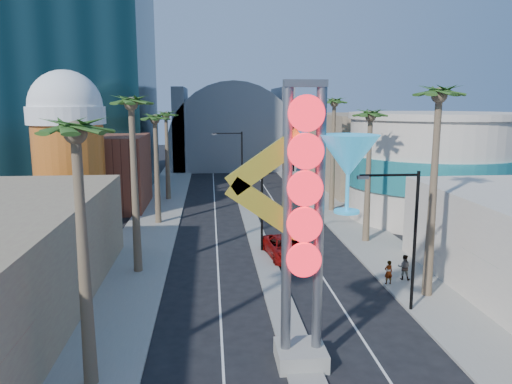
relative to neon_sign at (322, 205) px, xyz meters
name	(u,v)px	position (x,y,z in m)	size (l,w,h in m)	color
sidewalk_west	(159,212)	(-10.32, 32.04, -7.23)	(5.00, 100.00, 0.15)	gray
sidewalk_east	(334,208)	(8.68, 32.04, -7.23)	(5.00, 100.00, 0.15)	gray
median	(246,205)	(-0.82, 35.04, -7.23)	(1.60, 84.00, 0.15)	gray
brick_filler_west	(100,172)	(-16.82, 35.04, -3.31)	(10.00, 10.00, 8.00)	brown
filler_east	(358,152)	(15.18, 45.04, -2.31)	(10.00, 20.00, 10.00)	#8C705A
beer_mug	(68,143)	(-17.82, 27.04, 0.54)	(7.00, 7.00, 14.50)	#AB6016
turquoise_building	(431,167)	(17.18, 27.04, -2.06)	(16.60, 16.60, 10.60)	beige
canopy	(232,143)	(-0.82, 69.04, -3.00)	(22.00, 16.00, 22.00)	slate
neon_sign	(322,205)	(0.00, 0.00, 0.00)	(6.53, 2.60, 12.55)	gray
streetlight_0	(269,191)	(-0.27, 17.04, -2.43)	(3.79, 0.25, 8.00)	black
streetlight_1	(238,157)	(-1.36, 41.04, -2.43)	(3.79, 0.25, 8.00)	black
streetlight_2	(407,229)	(5.91, 5.04, -2.47)	(3.45, 0.25, 8.00)	black
palm_0	(76,148)	(-9.82, -0.96, 2.62)	(2.40, 2.40, 11.70)	brown
palm_1	(131,115)	(-9.82, 13.04, 3.52)	(2.40, 2.40, 12.70)	brown
palm_2	(155,125)	(-9.82, 27.04, 2.17)	(2.40, 2.40, 11.20)	brown
palm_3	(166,120)	(-9.82, 39.04, 2.17)	(2.40, 2.40, 11.20)	brown
palm_5	(438,109)	(8.18, 7.04, 3.96)	(2.40, 2.40, 13.20)	brown
palm_6	(370,123)	(8.18, 19.04, 2.62)	(2.40, 2.40, 11.70)	brown
palm_7	(334,110)	(8.18, 31.04, 3.52)	(2.40, 2.40, 12.70)	brown
red_pickup	(286,248)	(0.83, 15.33, -6.49)	(2.70, 5.85, 1.62)	maroon
pedestrian_a	(388,272)	(6.48, 8.99, -6.38)	(0.57, 0.37, 1.56)	gray
pedestrian_b	(404,267)	(7.79, 9.68, -6.32)	(0.81, 0.63, 1.68)	gray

